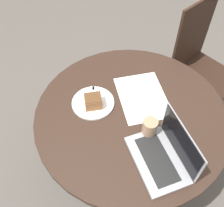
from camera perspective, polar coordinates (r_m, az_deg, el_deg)
name	(u,v)px	position (r m, az deg, el deg)	size (l,w,h in m)	color
ground_plane	(126,170)	(2.08, 3.04, -14.17)	(12.00, 12.00, 0.00)	#4C4742
dining_table	(130,128)	(1.57, 3.93, -5.26)	(1.07, 1.07, 0.74)	black
chair	(199,67)	(2.12, 18.36, 7.58)	(0.58, 0.58, 1.01)	black
paper_document	(142,97)	(1.52, 6.63, 1.44)	(0.37, 0.28, 0.00)	white
plate	(93,103)	(1.48, -4.14, 0.17)	(0.24, 0.24, 0.01)	silver
cake_slice	(93,101)	(1.44, -4.12, 0.50)	(0.08, 0.09, 0.07)	brown
fork	(93,95)	(1.51, -4.17, 1.82)	(0.17, 0.05, 0.00)	silver
coffee_glass	(150,128)	(1.34, 8.18, -5.26)	(0.08, 0.08, 0.11)	#997556
laptop	(163,155)	(1.28, 11.07, -10.96)	(0.36, 0.27, 0.22)	gray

